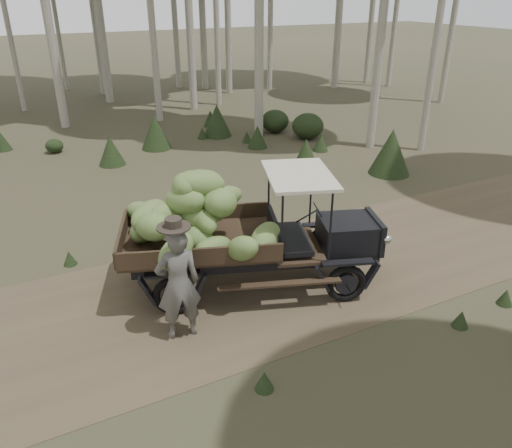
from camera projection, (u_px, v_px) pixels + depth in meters
name	position (u px, v px, depth m)	size (l,w,h in m)	color
ground	(164.00, 309.00, 8.55)	(120.00, 120.00, 0.00)	#473D2B
dirt_track	(164.00, 309.00, 8.54)	(70.00, 4.00, 0.01)	brown
banana_truck	(218.00, 220.00, 8.56)	(4.87, 3.23, 2.34)	black
farmer	(178.00, 283.00, 7.52)	(0.72, 0.54, 2.04)	#53514B
undergrowth	(164.00, 224.00, 10.50)	(21.15, 22.00, 1.34)	#233319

